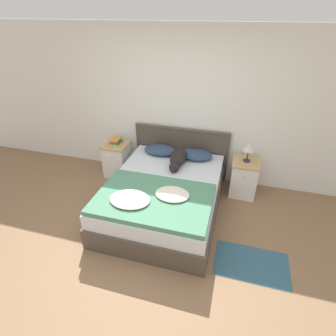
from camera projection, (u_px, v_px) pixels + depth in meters
The scene contains 13 objects.
ground_plane at pixel (137, 258), 3.31m from camera, with size 16.00×16.00×0.00m, color #896647.
wall_back at pixel (179, 108), 4.39m from camera, with size 9.00×0.06×2.55m.
bed at pixel (164, 196), 3.97m from camera, with size 1.60×2.09×0.54m.
headboard at pixel (181, 151), 4.73m from camera, with size 1.68×0.06×0.95m.
nightstand_left at pixel (117, 159), 4.85m from camera, with size 0.43×0.47×0.62m.
nightstand_right at pixel (244, 177), 4.33m from camera, with size 0.43×0.47×0.62m.
pillow_left at pixel (160, 150), 4.53m from camera, with size 0.57×0.37×0.13m.
pillow_right at pixel (195, 154), 4.38m from camera, with size 0.57×0.37×0.13m.
quilt at pixel (152, 199), 3.40m from camera, with size 1.50×1.02×0.12m.
dog at pixel (178, 158), 4.20m from camera, with size 0.26×0.70×0.21m.
book_stack at pixel (116, 141), 4.69m from camera, with size 0.19×0.23×0.10m.
table_lamp at pixel (249, 147), 4.04m from camera, with size 0.19×0.19×0.33m.
rug at pixel (251, 264), 3.24m from camera, with size 0.90×0.57×0.00m.
Camera 1 is at (0.98, -2.04, 2.70)m, focal length 28.00 mm.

